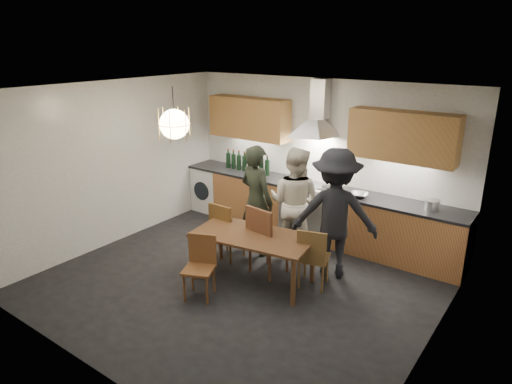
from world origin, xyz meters
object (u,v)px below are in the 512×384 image
Objects in this scene: person_left at (257,200)px; wine_bottles at (247,162)px; mixing_bowl at (359,195)px; person_mid at (295,202)px; person_right at (335,214)px; chair_back_left at (225,228)px; dining_table at (253,240)px; stock_pot at (432,205)px; chair_front at (201,262)px.

wine_bottles is (-1.00, 1.10, 0.22)m from person_left.
person_mid is at bearing -138.14° from mixing_bowl.
person_left is 0.94× the size of person_right.
chair_back_left is 0.52× the size of person_left.
dining_table is 1.00× the size of person_left.
dining_table is 2.57m from stock_pot.
stock_pot is 3.30m from wine_bottles.
person_left is 1.78× the size of wine_bottles.
dining_table is at bearing 81.67° from person_mid.
chair_front is 4.21× the size of stock_pot.
chair_back_left is at bearing 75.61° from person_left.
mixing_bowl reaches higher than chair_front.
person_left is 0.58m from person_mid.
stock_pot is at bearing -164.58° from person_mid.
chair_front is at bearing -130.82° from stock_pot.
person_right is 1.90× the size of wine_bottles.
person_mid is (0.50, 0.28, -0.01)m from person_left.
person_mid is 1.00m from mixing_bowl.
stock_pot is at bearing 4.96° from mixing_bowl.
person_right is at bearing 157.10° from person_mid.
chair_front is 1.93m from person_right.
stock_pot is (1.05, 0.09, 0.04)m from mixing_bowl.
dining_table is at bearing -114.11° from mixing_bowl.
dining_table is 6.37× the size of mixing_bowl.
person_mid is 0.81m from person_right.
dining_table is at bearing -135.42° from stock_pot.
wine_bottles reaches higher than dining_table.
person_mid reaches higher than chair_front.
stock_pot is (2.14, 2.48, 0.50)m from chair_front.
stock_pot is at bearing 36.34° from dining_table.
chair_back_left is 4.62× the size of stock_pot.
chair_back_left is 1.11m from person_mid.
stock_pot is at bearing -144.26° from person_left.
wine_bottles is (-3.30, 0.06, 0.11)m from stock_pot.
person_mid reaches higher than stock_pot.
chair_front is at bearing 28.45° from person_right.
mixing_bowl is at bearing -3.90° from wine_bottles.
stock_pot is 0.20× the size of wine_bottles.
chair_front is at bearing 107.70° from person_left.
person_left is 1.28m from person_right.
dining_table is 1.18m from person_right.
person_mid is at bearing -134.73° from chair_back_left.
person_left is at bearing -47.60° from wine_bottles.
chair_front is 1.80m from person_mid.
person_mid reaches higher than chair_back_left.
mixing_bowl reaches higher than chair_back_left.
mixing_bowl is (1.09, 2.39, 0.46)m from chair_front.
stock_pot is (2.30, 1.03, 0.11)m from person_left.
chair_back_left is 2.99m from stock_pot.
person_mid is at bearing 80.84° from dining_table.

